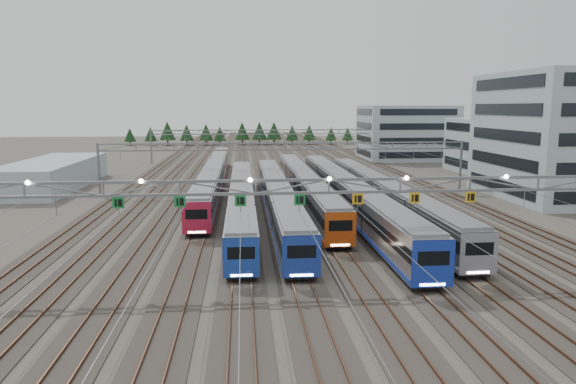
{
  "coord_description": "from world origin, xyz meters",
  "views": [
    {
      "loc": [
        -6.53,
        -38.3,
        13.3
      ],
      "look_at": [
        -1.34,
        20.26,
        3.5
      ],
      "focal_mm": 32.0,
      "sensor_mm": 36.0,
      "label": 1
    }
  ],
  "objects": [
    {
      "name": "gantry_mid",
      "position": [
        0.0,
        40.0,
        6.39
      ],
      "size": [
        56.36,
        0.36,
        8.0
      ],
      "color": "slate",
      "rests_on": "ground"
    },
    {
      "name": "train_d",
      "position": [
        2.25,
        34.17,
        2.18
      ],
      "size": [
        2.96,
        55.4,
        3.86
      ],
      "color": "black",
      "rests_on": "ground"
    },
    {
      "name": "train_f",
      "position": [
        11.25,
        24.92,
        2.22
      ],
      "size": [
        3.01,
        54.3,
        3.93
      ],
      "color": "black",
      "rests_on": "ground"
    },
    {
      "name": "ground",
      "position": [
        0.0,
        0.0,
        0.0
      ],
      "size": [
        400.0,
        400.0,
        0.0
      ],
      "primitive_type": "plane",
      "color": "#47423A",
      "rests_on": "ground"
    },
    {
      "name": "depot_bldg_mid",
      "position": [
        44.27,
        62.42,
        5.45
      ],
      "size": [
        14.0,
        16.0,
        10.9
      ],
      "primitive_type": "cube",
      "color": "#99AEB7",
      "rests_on": "ground"
    },
    {
      "name": "track_bed",
      "position": [
        0.0,
        100.0,
        1.49
      ],
      "size": [
        54.0,
        260.0,
        5.42
      ],
      "color": "#2D2823",
      "rests_on": "ground"
    },
    {
      "name": "gantry_far",
      "position": [
        0.0,
        85.0,
        6.39
      ],
      "size": [
        56.36,
        0.36,
        8.0
      ],
      "color": "slate",
      "rests_on": "ground"
    },
    {
      "name": "train_c",
      "position": [
        -2.25,
        24.99,
        2.18
      ],
      "size": [
        2.96,
        53.3,
        3.86
      ],
      "color": "black",
      "rests_on": "ground"
    },
    {
      "name": "gantry_near",
      "position": [
        -0.05,
        -0.12,
        7.09
      ],
      "size": [
        56.36,
        0.61,
        8.08
      ],
      "color": "slate",
      "rests_on": "ground"
    },
    {
      "name": "depot_bldg_south",
      "position": [
        39.79,
        32.54,
        9.09
      ],
      "size": [
        18.0,
        22.0,
        18.19
      ],
      "primitive_type": "cube",
      "color": "#99AEB7",
      "rests_on": "ground"
    },
    {
      "name": "train_a",
      "position": [
        -11.25,
        46.21,
        2.19
      ],
      "size": [
        2.98,
        67.33,
        3.89
      ],
      "color": "black",
      "rests_on": "ground"
    },
    {
      "name": "treeline",
      "position": [
        2.25,
        142.91,
        4.23
      ],
      "size": [
        100.1,
        5.6,
        7.02
      ],
      "color": "#332114",
      "rests_on": "ground"
    },
    {
      "name": "train_e",
      "position": [
        6.75,
        26.12,
        2.3
      ],
      "size": [
        3.13,
        61.52,
        4.09
      ],
      "color": "black",
      "rests_on": "ground"
    },
    {
      "name": "depot_bldg_north",
      "position": [
        35.13,
        89.93,
        6.78
      ],
      "size": [
        22.0,
        18.0,
        13.55
      ],
      "primitive_type": "cube",
      "color": "#99AEB7",
      "rests_on": "ground"
    },
    {
      "name": "train_b",
      "position": [
        -6.75,
        24.82,
        2.08
      ],
      "size": [
        2.82,
        52.05,
        3.67
      ],
      "color": "black",
      "rests_on": "ground"
    },
    {
      "name": "west_shed",
      "position": [
        -38.11,
        49.47,
        2.23
      ],
      "size": [
        10.0,
        30.0,
        4.46
      ],
      "primitive_type": "cube",
      "color": "#99AEB7",
      "rests_on": "ground"
    }
  ]
}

